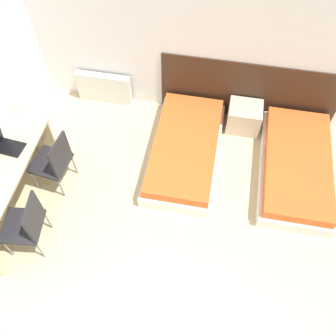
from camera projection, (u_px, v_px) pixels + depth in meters
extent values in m
cube|color=white|center=(190.00, 36.00, 5.08)|extent=(5.63, 0.05, 2.70)
cube|color=#382316|center=(249.00, 92.00, 5.64)|extent=(2.68, 0.03, 1.04)
cube|color=silver|center=(185.00, 153.00, 5.53)|extent=(0.98, 1.92, 0.19)
cube|color=#E05B23|center=(185.00, 145.00, 5.39)|extent=(0.90, 1.84, 0.15)
cube|color=silver|center=(295.00, 169.00, 5.37)|extent=(0.98, 1.92, 0.19)
cube|color=#E05B23|center=(298.00, 162.00, 5.22)|extent=(0.90, 1.84, 0.15)
cube|color=beige|center=(244.00, 117.00, 5.76)|extent=(0.50, 0.43, 0.44)
cube|color=silver|center=(104.00, 88.00, 6.04)|extent=(0.88, 0.12, 0.54)
cube|color=#C6B28E|center=(36.00, 134.00, 5.41)|extent=(0.54, 0.04, 0.70)
cube|color=#232328|center=(51.00, 163.00, 5.01)|extent=(0.52, 0.52, 0.05)
cube|color=#232328|center=(60.00, 155.00, 4.75)|extent=(0.08, 0.42, 0.49)
cylinder|color=slate|center=(35.00, 180.00, 5.13)|extent=(0.02, 0.02, 0.41)
cylinder|color=slate|center=(49.00, 157.00, 5.35)|extent=(0.02, 0.02, 0.41)
cylinder|color=slate|center=(61.00, 188.00, 5.06)|extent=(0.02, 0.02, 0.41)
cylinder|color=slate|center=(74.00, 165.00, 5.28)|extent=(0.02, 0.02, 0.41)
cube|color=#232328|center=(23.00, 226.00, 4.49)|extent=(0.52, 0.52, 0.05)
cube|color=#232328|center=(33.00, 217.00, 4.26)|extent=(0.08, 0.42, 0.49)
cylinder|color=slate|center=(8.00, 248.00, 4.58)|extent=(0.02, 0.02, 0.41)
cylinder|color=slate|center=(17.00, 219.00, 4.80)|extent=(0.02, 0.02, 0.41)
cylinder|color=slate|center=(40.00, 250.00, 4.56)|extent=(0.02, 0.02, 0.41)
cylinder|color=slate|center=(48.00, 220.00, 4.79)|extent=(0.02, 0.02, 0.41)
cube|color=black|center=(10.00, 148.00, 4.77)|extent=(0.36, 0.27, 0.02)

